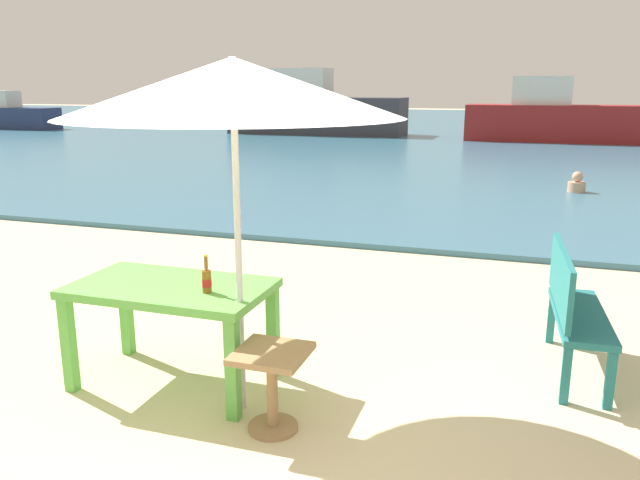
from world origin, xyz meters
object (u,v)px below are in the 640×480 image
Objects in this scene: bench_teal_center at (572,304)px; boat_cargo_ship at (314,111)px; beer_bottle_amber at (207,279)px; picnic_table_green at (171,299)px; side_table_wood at (272,378)px; boat_barge at (9,115)px; patio_umbrella at (233,88)px; swimmer_person at (577,184)px; boat_ferry at (554,118)px.

bench_teal_center is 23.65m from boat_cargo_ship.
beer_bottle_amber is 0.03× the size of boat_cargo_ship.
picnic_table_green is 2.96m from bench_teal_center.
side_table_wood is at bearing -71.86° from boat_cargo_ship.
patio_umbrella is at bearing -43.45° from boat_barge.
boat_barge is at bearing 136.32° from beer_bottle_amber.
patio_umbrella is 10.33m from swimmer_person.
boat_cargo_ship is at bearing 107.01° from beer_bottle_amber.
beer_bottle_amber is at bearing -97.40° from boat_ferry.
side_table_wood is 22.49m from boat_ferry.
boat_barge is 25.32m from boat_ferry.
swimmer_person is at bearing -24.79° from boat_barge.
beer_bottle_amber is at bearing 161.44° from patio_umbrella.
patio_umbrella reaches higher than picnic_table_green.
bench_teal_center is at bearing -91.27° from boat_ferry.
boat_barge is at bearing -174.65° from boat_cargo_ship.
swimmer_person is at bearing 74.60° from patio_umbrella.
picnic_table_green is 3.41× the size of swimmer_person.
patio_umbrella is at bearing -148.55° from bench_teal_center.
boat_barge is (-22.74, 21.54, -1.38)m from patio_umbrella.
swimmer_person is (3.33, 9.61, -0.41)m from picnic_table_green.
patio_umbrella is 1.89× the size of bench_teal_center.
patio_umbrella is at bearing 146.44° from side_table_wood.
boat_ferry is at bearing 81.71° from picnic_table_green.
side_table_wood is at bearing -33.56° from patio_umbrella.
bench_teal_center is at bearing -93.92° from swimmer_person.
boat_cargo_ship reaches higher than bench_teal_center.
boat_barge is (-22.11, 21.36, 0.09)m from picnic_table_green.
bench_teal_center is 0.18× the size of boat_ferry.
side_table_wood is 0.11× the size of boat_barge.
boat_barge is (-23.04, 21.74, 0.39)m from side_table_wood.
bench_teal_center is at bearing 39.47° from side_table_wood.
boat_ferry is 9.90m from boat_cargo_ship.
boat_barge is at bearing 155.21° from swimmer_person.
bench_teal_center is 8.52m from swimmer_person.
swimmer_person is (2.40, 9.99, -0.11)m from side_table_wood.
boat_barge is 0.76× the size of boat_ferry.
side_table_wood is at bearing -26.67° from beer_bottle_amber.
beer_bottle_amber is 2.71m from bench_teal_center.
patio_umbrella reaches higher than bench_teal_center.
side_table_wood reaches higher than swimmer_person.
boat_barge is at bearing 136.67° from side_table_wood.
patio_umbrella is (0.63, -0.18, 1.47)m from picnic_table_green.
boat_ferry is at bearing 1.43° from boat_barge.
boat_ferry reaches higher than side_table_wood.
beer_bottle_amber is 1.30m from patio_umbrella.
bench_teal_center is at bearing 26.42° from beer_bottle_amber.
patio_umbrella reaches higher than boat_barge.
picnic_table_green is 0.61× the size of patio_umbrella.
swimmer_person is at bearing 70.92° from picnic_table_green.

